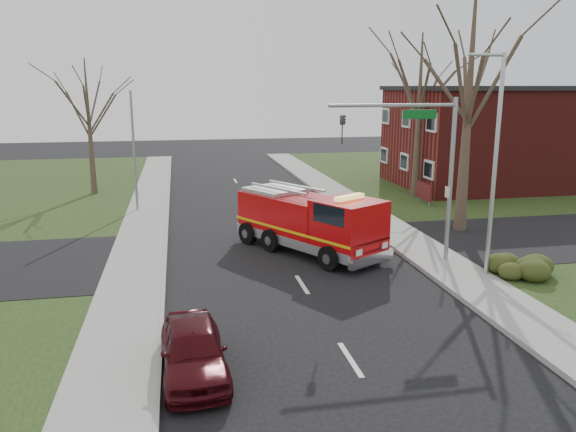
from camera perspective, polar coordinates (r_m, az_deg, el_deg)
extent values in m
plane|color=black|center=(21.06, 1.44, -7.00)|extent=(120.00, 120.00, 0.00)
cube|color=gray|center=(23.12, 16.69, -5.52)|extent=(2.40, 80.00, 0.15)
cube|color=gray|center=(20.66, -15.75, -7.68)|extent=(2.40, 80.00, 0.15)
cube|color=maroon|center=(44.16, 20.99, 7.35)|extent=(15.00, 10.00, 7.00)
cube|color=black|center=(44.00, 21.38, 12.01)|extent=(15.40, 10.40, 0.30)
cube|color=silver|center=(40.84, 11.75, 5.43)|extent=(0.12, 1.40, 1.20)
cube|color=#551316|center=(35.66, 13.66, 2.46)|extent=(0.12, 2.00, 1.00)
cylinder|color=gray|center=(35.03, 14.16, 1.50)|extent=(0.08, 0.08, 0.90)
cylinder|color=gray|center=(36.45, 13.10, 2.00)|extent=(0.08, 0.08, 0.90)
ellipsoid|color=#253112|center=(23.60, 23.95, -4.45)|extent=(2.80, 2.00, 0.90)
cone|color=#3E2F24|center=(28.87, 17.79, 10.02)|extent=(0.64, 0.64, 12.00)
cone|color=#3E2F24|center=(37.63, 13.12, 9.71)|extent=(0.56, 0.56, 10.50)
cone|color=#3E2F24|center=(39.80, -19.51, 8.39)|extent=(0.44, 0.44, 9.00)
cylinder|color=gray|center=(23.76, 16.18, 3.28)|extent=(0.18, 0.18, 6.80)
cylinder|color=gray|center=(22.39, 10.65, 10.99)|extent=(5.20, 0.14, 0.14)
cube|color=#0C591E|center=(22.83, 13.22, 10.03)|extent=(1.40, 0.06, 0.35)
imported|color=black|center=(21.74, 5.63, 10.17)|extent=(0.22, 0.18, 1.10)
cylinder|color=#B7BABF|center=(22.27, 20.26, 4.45)|extent=(0.16, 0.16, 8.40)
cylinder|color=#B7BABF|center=(21.73, 19.50, 15.19)|extent=(1.40, 0.12, 0.12)
cylinder|color=gray|center=(33.60, -15.37, 6.23)|extent=(0.14, 0.14, 7.00)
cube|color=#B6080B|center=(25.60, 0.30, 0.00)|extent=(4.54, 5.38, 1.95)
cube|color=#B6080B|center=(23.15, 6.17, -1.13)|extent=(3.31, 3.31, 2.23)
cube|color=#B7BABF|center=(25.00, 2.01, -2.19)|extent=(5.79, 7.47, 0.42)
cube|color=#E5B20C|center=(24.87, 2.02, -1.06)|extent=(5.80, 7.47, 0.11)
cube|color=black|center=(22.34, 8.16, 0.13)|extent=(1.86, 1.16, 0.79)
cube|color=#E5D866|center=(22.87, 6.25, 1.91)|extent=(1.44, 1.04, 0.17)
cylinder|color=black|center=(22.52, 4.22, -4.32)|extent=(0.80, 1.04, 1.02)
cylinder|color=black|center=(24.25, 8.19, -3.15)|extent=(0.80, 1.04, 1.02)
cylinder|color=black|center=(26.31, -4.10, -1.76)|extent=(0.80, 1.04, 1.02)
cylinder|color=black|center=(27.81, -0.17, -0.91)|extent=(0.80, 1.04, 1.02)
imported|color=#3C090E|center=(14.83, -9.60, -13.26)|extent=(1.79, 4.08, 1.37)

